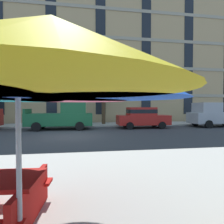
{
  "coord_description": "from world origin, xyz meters",
  "views": [
    {
      "loc": [
        0.91,
        -11.2,
        1.77
      ],
      "look_at": [
        3.07,
        3.2,
        1.4
      ],
      "focal_mm": 28.93,
      "sensor_mm": 36.0,
      "label": 1
    }
  ],
  "objects_px": {
    "pickup_green": "(63,117)",
    "patio_umbrella": "(18,75)",
    "pickup_silver": "(215,116)",
    "sedan_red": "(142,117)",
    "street_tree_middle": "(101,84)"
  },
  "relations": [
    {
      "from": "pickup_silver",
      "to": "street_tree_middle",
      "type": "height_order",
      "value": "street_tree_middle"
    },
    {
      "from": "street_tree_middle",
      "to": "patio_umbrella",
      "type": "bearing_deg",
      "value": -98.46
    },
    {
      "from": "patio_umbrella",
      "to": "street_tree_middle",
      "type": "bearing_deg",
      "value": 81.54
    },
    {
      "from": "pickup_green",
      "to": "pickup_silver",
      "type": "distance_m",
      "value": 13.54
    },
    {
      "from": "sedan_red",
      "to": "street_tree_middle",
      "type": "height_order",
      "value": "street_tree_middle"
    },
    {
      "from": "sedan_red",
      "to": "patio_umbrella",
      "type": "relative_size",
      "value": 1.1
    },
    {
      "from": "street_tree_middle",
      "to": "pickup_green",
      "type": "bearing_deg",
      "value": -137.22
    },
    {
      "from": "pickup_green",
      "to": "patio_umbrella",
      "type": "xyz_separation_m",
      "value": [
        0.99,
        -12.7,
        1.12
      ]
    },
    {
      "from": "sedan_red",
      "to": "pickup_silver",
      "type": "height_order",
      "value": "pickup_silver"
    },
    {
      "from": "sedan_red",
      "to": "patio_umbrella",
      "type": "xyz_separation_m",
      "value": [
        -5.62,
        -12.7,
        1.2
      ]
    },
    {
      "from": "pickup_silver",
      "to": "street_tree_middle",
      "type": "distance_m",
      "value": 11.08
    },
    {
      "from": "pickup_green",
      "to": "pickup_silver",
      "type": "relative_size",
      "value": 1.0
    },
    {
      "from": "pickup_green",
      "to": "patio_umbrella",
      "type": "distance_m",
      "value": 12.79
    },
    {
      "from": "pickup_green",
      "to": "sedan_red",
      "type": "bearing_deg",
      "value": -0.0
    },
    {
      "from": "pickup_green",
      "to": "sedan_red",
      "type": "relative_size",
      "value": 1.16
    }
  ]
}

